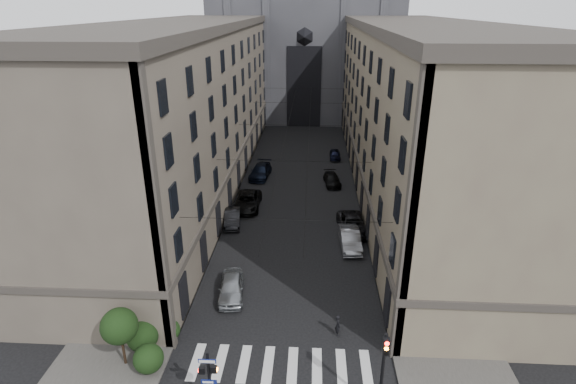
% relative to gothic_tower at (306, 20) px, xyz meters
% --- Properties ---
extents(sidewalk_left, '(7.00, 80.00, 0.15)m').
position_rel_gothic_tower_xyz_m(sidewalk_left, '(-10.50, -38.96, -17.72)').
color(sidewalk_left, '#383533').
rests_on(sidewalk_left, ground).
extents(sidewalk_right, '(7.00, 80.00, 0.15)m').
position_rel_gothic_tower_xyz_m(sidewalk_right, '(10.50, -38.96, -17.72)').
color(sidewalk_right, '#383533').
rests_on(sidewalk_right, ground).
extents(zebra_crossing, '(11.00, 3.20, 0.01)m').
position_rel_gothic_tower_xyz_m(zebra_crossing, '(0.00, -69.96, -17.79)').
color(zebra_crossing, beige).
rests_on(zebra_crossing, ground).
extents(building_left, '(13.60, 60.60, 18.85)m').
position_rel_gothic_tower_xyz_m(building_left, '(-13.44, -38.96, -8.45)').
color(building_left, '#4F473D').
rests_on(building_left, ground).
extents(building_right, '(13.60, 60.60, 18.85)m').
position_rel_gothic_tower_xyz_m(building_right, '(13.44, -38.96, -8.45)').
color(building_right, brown).
rests_on(building_right, ground).
extents(gothic_tower, '(35.00, 23.00, 58.00)m').
position_rel_gothic_tower_xyz_m(gothic_tower, '(0.00, 0.00, 0.00)').
color(gothic_tower, '#2D2D33').
rests_on(gothic_tower, ground).
extents(pedestrian_signal_left, '(1.02, 0.38, 4.00)m').
position_rel_gothic_tower_xyz_m(pedestrian_signal_left, '(-3.51, -73.46, -15.48)').
color(pedestrian_signal_left, black).
rests_on(pedestrian_signal_left, ground).
extents(traffic_light_right, '(0.34, 0.50, 5.20)m').
position_rel_gothic_tower_xyz_m(traffic_light_right, '(5.60, -73.04, -14.51)').
color(traffic_light_right, black).
rests_on(traffic_light_right, ground).
extents(shrub_cluster, '(3.90, 4.40, 3.90)m').
position_rel_gothic_tower_xyz_m(shrub_cluster, '(-8.72, -69.95, -16.00)').
color(shrub_cluster, black).
rests_on(shrub_cluster, sidewalk_left).
extents(tram_wires, '(14.00, 60.00, 0.43)m').
position_rel_gothic_tower_xyz_m(tram_wires, '(0.00, -39.33, -10.55)').
color(tram_wires, black).
rests_on(tram_wires, ground).
extents(car_left_near, '(2.34, 4.79, 1.57)m').
position_rel_gothic_tower_xyz_m(car_left_near, '(-4.20, -63.06, -17.01)').
color(car_left_near, gray).
rests_on(car_left_near, ground).
extents(car_left_midnear, '(2.12, 4.54, 1.44)m').
position_rel_gothic_tower_xyz_m(car_left_midnear, '(-6.20, -51.01, -17.08)').
color(car_left_midnear, black).
rests_on(car_left_midnear, ground).
extents(car_left_midfar, '(2.73, 5.83, 1.61)m').
position_rel_gothic_tower_xyz_m(car_left_midfar, '(-5.22, -47.09, -16.99)').
color(car_left_midfar, black).
rests_on(car_left_midfar, ground).
extents(car_left_far, '(2.76, 5.69, 1.59)m').
position_rel_gothic_tower_xyz_m(car_left_far, '(-4.89, -37.50, -17.00)').
color(car_left_far, black).
rests_on(car_left_far, ground).
extents(car_right_near, '(2.02, 5.04, 1.63)m').
position_rel_gothic_tower_xyz_m(car_right_near, '(5.27, -54.99, -16.98)').
color(car_right_near, gray).
rests_on(car_right_near, ground).
extents(car_right_midnear, '(3.02, 5.76, 1.55)m').
position_rel_gothic_tower_xyz_m(car_right_midnear, '(5.74, -51.96, -17.02)').
color(car_right_midnear, black).
rests_on(car_right_midnear, ground).
extents(car_right_midfar, '(2.31, 4.62, 1.29)m').
position_rel_gothic_tower_xyz_m(car_right_midfar, '(4.20, -39.57, -17.15)').
color(car_right_midfar, black).
rests_on(car_right_midfar, ground).
extents(car_right_far, '(1.53, 3.77, 1.28)m').
position_rel_gothic_tower_xyz_m(car_right_far, '(4.96, -29.53, -17.16)').
color(car_right_far, black).
rests_on(car_right_far, ground).
extents(pedestrian, '(0.52, 0.65, 1.56)m').
position_rel_gothic_tower_xyz_m(pedestrian, '(3.63, -66.96, -17.02)').
color(pedestrian, black).
rests_on(pedestrian, ground).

